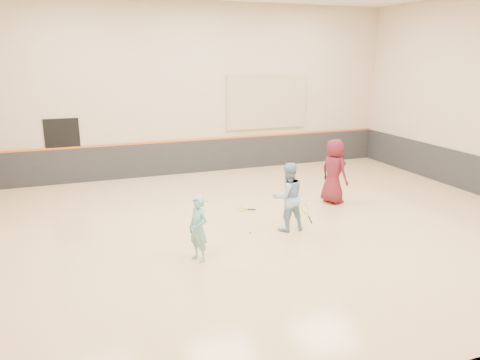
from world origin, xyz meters
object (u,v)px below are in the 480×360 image
object	(u,v)px
girl	(198,229)
spare_racket	(242,208)
young_man	(334,171)
instructor	(288,197)

from	to	relation	value
girl	spare_racket	distance (m)	3.51
young_man	spare_racket	bearing A→B (deg)	69.17
young_man	spare_racket	world-z (taller)	young_man
spare_racket	young_man	bearing A→B (deg)	-5.96
young_man	spare_racket	xyz separation A→B (m)	(-2.75, 0.29, -0.91)
instructor	young_man	world-z (taller)	young_man
girl	young_man	world-z (taller)	young_man
girl	spare_racket	bearing A→B (deg)	119.63
girl	instructor	distance (m)	2.70
girl	young_man	distance (m)	5.39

